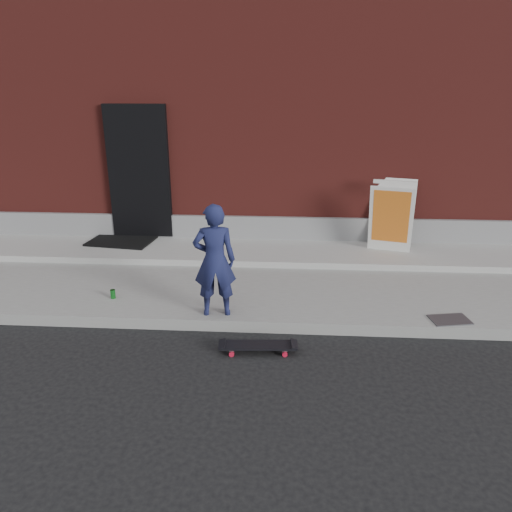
# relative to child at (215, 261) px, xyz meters

# --- Properties ---
(ground) EXTENTS (80.00, 80.00, 0.00)m
(ground) POSITION_rel_child_xyz_m (0.92, -0.20, -0.86)
(ground) COLOR black
(ground) RESTS_ON ground
(sidewalk) EXTENTS (20.00, 3.00, 0.15)m
(sidewalk) POSITION_rel_child_xyz_m (0.92, 1.30, -0.78)
(sidewalk) COLOR slate
(sidewalk) RESTS_ON ground
(apron) EXTENTS (20.00, 1.20, 0.10)m
(apron) POSITION_rel_child_xyz_m (0.92, 2.20, -0.66)
(apron) COLOR gray
(apron) RESTS_ON sidewalk
(building) EXTENTS (20.00, 8.10, 5.00)m
(building) POSITION_rel_child_xyz_m (0.92, 6.79, 1.64)
(building) COLOR #5D1E19
(building) RESTS_ON ground
(child) EXTENTS (0.56, 0.41, 1.41)m
(child) POSITION_rel_child_xyz_m (0.00, 0.00, 0.00)
(child) COLOR #171B40
(child) RESTS_ON sidewalk
(skateboard) EXTENTS (0.87, 0.27, 0.10)m
(skateboard) POSITION_rel_child_xyz_m (0.57, -0.64, -0.78)
(skateboard) COLOR #B8122B
(skateboard) RESTS_ON ground
(pizza_sign) EXTENTS (0.86, 0.95, 1.13)m
(pizza_sign) POSITION_rel_child_xyz_m (2.56, 2.37, -0.04)
(pizza_sign) COLOR silver
(pizza_sign) RESTS_ON apron
(soda_can) EXTENTS (0.07, 0.07, 0.12)m
(soda_can) POSITION_rel_child_xyz_m (-1.44, 0.36, -0.65)
(soda_can) COLOR #1B8829
(soda_can) RESTS_ON sidewalk
(doormat) EXTENTS (1.17, 0.99, 0.03)m
(doormat) POSITION_rel_child_xyz_m (-1.98, 2.50, -0.59)
(doormat) COLOR black
(doormat) RESTS_ON apron
(utility_plate) EXTENTS (0.51, 0.38, 0.01)m
(utility_plate) POSITION_rel_child_xyz_m (2.88, 0.00, -0.70)
(utility_plate) COLOR #4D4D52
(utility_plate) RESTS_ON sidewalk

